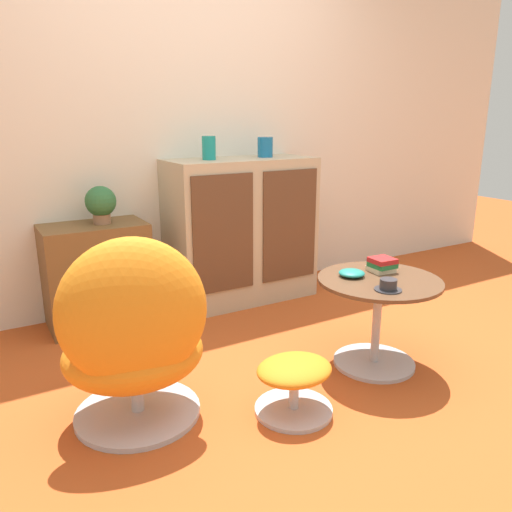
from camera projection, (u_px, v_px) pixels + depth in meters
The scene contains 13 objects.
ground_plane at pixel (320, 388), 2.44m from camera, with size 12.00×12.00×0.00m, color #B74C1E.
wall_back at pixel (185, 113), 3.39m from camera, with size 6.40×0.06×2.60m.
sideboard at pixel (241, 230), 3.52m from camera, with size 1.02×0.47×1.00m.
tv_console at pixel (97, 275), 3.12m from camera, with size 0.62×0.38×0.65m.
egg_chair at pixel (134, 336), 2.07m from camera, with size 0.69×0.65×0.85m.
ottoman at pixel (294, 378), 2.20m from camera, with size 0.35×0.35×0.25m.
coffee_table at pixel (377, 310), 2.59m from camera, with size 0.63×0.63×0.48m.
vase_leftmost at pixel (209, 148), 3.26m from camera, with size 0.09×0.09×0.15m.
vase_inner_left at pixel (265, 147), 3.47m from camera, with size 0.11×0.11×0.14m.
potted_plant at pixel (101, 203), 3.03m from camera, with size 0.19×0.19×0.23m.
teacup at pixel (388, 286), 2.37m from camera, with size 0.13×0.13×0.06m.
book_stack at pixel (382, 265), 2.65m from camera, with size 0.13×0.14×0.08m.
bowl at pixel (352, 273), 2.58m from camera, with size 0.14×0.14×0.04m.
Camera 1 is at (-1.37, -1.72, 1.28)m, focal length 35.00 mm.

